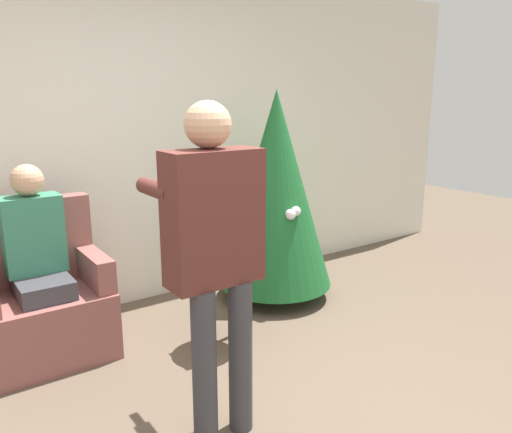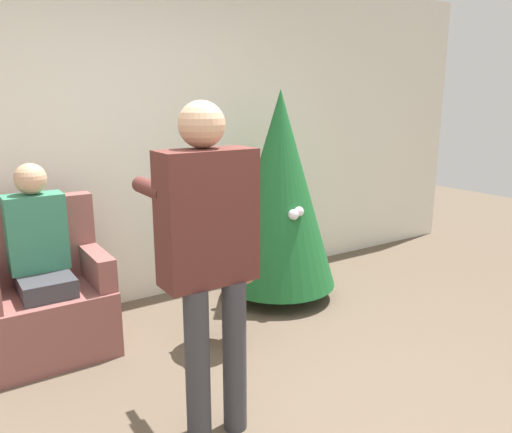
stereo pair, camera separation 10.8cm
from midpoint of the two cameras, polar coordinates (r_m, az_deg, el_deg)
wall_back at (r=4.03m, az=-16.04°, el=8.53°), size 8.00×0.06×2.70m
christmas_tree at (r=4.09m, az=3.47°, el=3.04°), size 0.95×0.95×1.73m
armchair at (r=3.60m, az=-22.21°, el=-8.89°), size 0.79×0.63×1.01m
person_seated at (r=3.46m, az=-22.61°, el=-3.85°), size 0.36×0.46×1.26m
person_standing at (r=2.35m, az=-4.16°, el=-3.05°), size 0.47×0.57×1.65m
side_stool at (r=3.40m, az=-2.63°, el=-7.84°), size 0.40×0.40×0.51m
laptop at (r=3.36m, az=-2.64°, el=-6.30°), size 0.35×0.26×0.02m
book at (r=3.36m, az=-2.65°, el=-5.95°), size 0.18×0.11×0.02m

